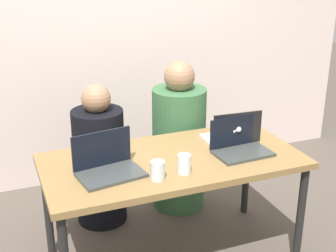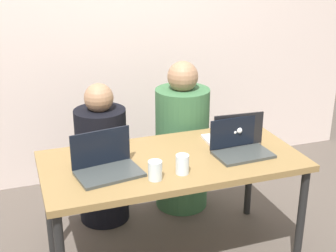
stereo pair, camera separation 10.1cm
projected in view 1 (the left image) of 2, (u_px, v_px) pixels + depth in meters
The scene contains 9 objects.
back_wall at pixel (110, 43), 3.86m from camera, with size 4.50×0.10×2.33m, color beige.
desk at pixel (173, 168), 2.84m from camera, with size 1.56×0.76×0.72m.
person_on_left at pixel (100, 162), 3.35m from camera, with size 0.38×0.38×1.04m.
person_on_right at pixel (179, 144), 3.54m from camera, with size 0.50×0.50×1.15m.
laptop_front_right at pixel (240, 146), 2.87m from camera, with size 0.35×0.25×0.21m.
laptop_front_left at pixel (108, 165), 2.61m from camera, with size 0.39×0.29×0.23m.
laptop_back_right at pixel (232, 135), 3.03m from camera, with size 0.34×0.27×0.23m.
water_glass_center at pixel (184, 165), 2.61m from camera, with size 0.08×0.08×0.11m.
water_glass_left at pixel (158, 172), 2.54m from camera, with size 0.08×0.08×0.11m.
Camera 1 is at (-0.96, -2.37, 1.91)m, focal length 50.00 mm.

